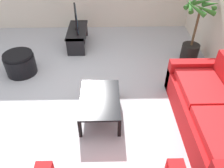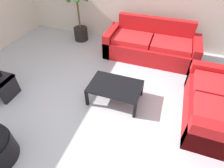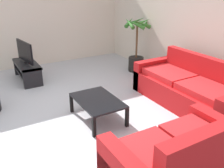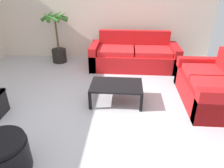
{
  "view_description": "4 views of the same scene",
  "coord_description": "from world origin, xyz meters",
  "px_view_note": "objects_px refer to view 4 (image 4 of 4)",
  "views": [
    {
      "loc": [
        3.16,
        0.69,
        2.75
      ],
      "look_at": [
        0.44,
        0.75,
        0.58
      ],
      "focal_mm": 35.56,
      "sensor_mm": 36.0,
      "label": 1
    },
    {
      "loc": [
        1.27,
        -1.74,
        2.56
      ],
      "look_at": [
        0.53,
        0.4,
        0.54
      ],
      "focal_mm": 28.72,
      "sensor_mm": 36.0,
      "label": 2
    },
    {
      "loc": [
        3.86,
        -1.09,
        2.17
      ],
      "look_at": [
        0.67,
        0.76,
        0.65
      ],
      "focal_mm": 39.83,
      "sensor_mm": 36.0,
      "label": 3
    },
    {
      "loc": [
        0.7,
        -2.78,
        2.09
      ],
      "look_at": [
        0.47,
        0.32,
        0.49
      ],
      "focal_mm": 32.78,
      "sensor_mm": 36.0,
      "label": 4
    }
  ],
  "objects_px": {
    "ottoman": "(3,156)",
    "couch_loveseat": "(210,87)",
    "potted_palm": "(58,42)",
    "coffee_table": "(116,86)",
    "couch_main": "(134,57)"
  },
  "relations": [
    {
      "from": "couch_main",
      "to": "coffee_table",
      "type": "relative_size",
      "value": 2.32
    },
    {
      "from": "potted_palm",
      "to": "ottoman",
      "type": "relative_size",
      "value": 2.23
    },
    {
      "from": "couch_loveseat",
      "to": "potted_palm",
      "type": "xyz_separation_m",
      "value": [
        -3.45,
        1.85,
        0.28
      ]
    },
    {
      "from": "couch_loveseat",
      "to": "coffee_table",
      "type": "relative_size",
      "value": 1.67
    },
    {
      "from": "couch_main",
      "to": "coffee_table",
      "type": "distance_m",
      "value": 1.76
    },
    {
      "from": "couch_main",
      "to": "potted_palm",
      "type": "bearing_deg",
      "value": 172.72
    },
    {
      "from": "potted_palm",
      "to": "ottoman",
      "type": "xyz_separation_m",
      "value": [
        0.45,
        -3.67,
        -0.35
      ]
    },
    {
      "from": "couch_main",
      "to": "ottoman",
      "type": "distance_m",
      "value": 3.77
    },
    {
      "from": "couch_main",
      "to": "potted_palm",
      "type": "distance_m",
      "value": 2.1
    },
    {
      "from": "coffee_table",
      "to": "ottoman",
      "type": "xyz_separation_m",
      "value": [
        -1.26,
        -1.68,
        -0.1
      ]
    },
    {
      "from": "potted_palm",
      "to": "ottoman",
      "type": "distance_m",
      "value": 3.71
    },
    {
      "from": "couch_main",
      "to": "potted_palm",
      "type": "relative_size",
      "value": 1.61
    },
    {
      "from": "potted_palm",
      "to": "coffee_table",
      "type": "bearing_deg",
      "value": -49.37
    },
    {
      "from": "ottoman",
      "to": "couch_loveseat",
      "type": "bearing_deg",
      "value": 31.22
    },
    {
      "from": "couch_loveseat",
      "to": "potted_palm",
      "type": "distance_m",
      "value": 3.92
    }
  ]
}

